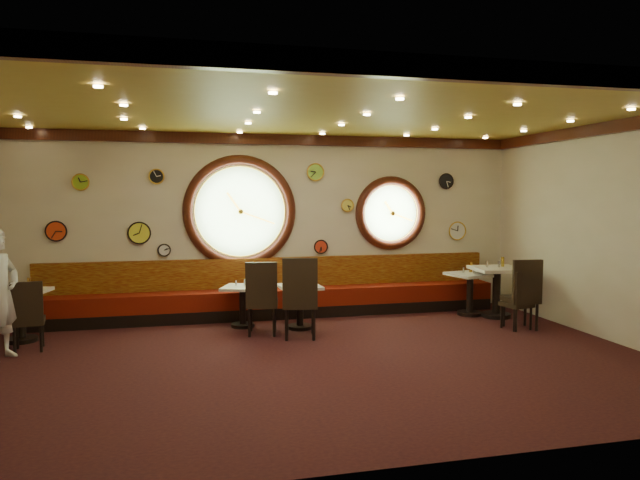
{
  "coord_description": "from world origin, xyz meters",
  "views": [
    {
      "loc": [
        -1.55,
        -7.07,
        2.14
      ],
      "look_at": [
        0.32,
        0.8,
        1.5
      ],
      "focal_mm": 32.0,
      "sensor_mm": 36.0,
      "label": 1
    }
  ],
  "objects": [
    {
      "name": "condiment_d_pepper",
      "position": [
        3.41,
        2.02,
        0.81
      ],
      "size": [
        0.04,
        0.04,
        0.11
      ],
      "primitive_type": "cylinder",
      "color": "#BDBDC1",
      "rests_on": "table_d"
    },
    {
      "name": "condiment_b_salt",
      "position": [
        -0.76,
        2.19,
        0.71
      ],
      "size": [
        0.03,
        0.03,
        0.09
      ],
      "primitive_type": "cylinder",
      "color": "silver",
      "rests_on": "table_b"
    },
    {
      "name": "wall_clock_8",
      "position": [
        -2.3,
        2.96,
        1.5
      ],
      "size": [
        0.36,
        0.03,
        0.36
      ],
      "primitive_type": "cylinder",
      "rotation": [
        1.57,
        0.0,
        0.0
      ],
      "color": "#F1F536",
      "rests_on": "wall_back"
    },
    {
      "name": "banquette_back",
      "position": [
        0.0,
        2.94,
        0.75
      ],
      "size": [
        8.0,
        0.1,
        0.55
      ],
      "primitive_type": "cube",
      "color": "#621407",
      "rests_on": "wall_back"
    },
    {
      "name": "porthole_left_frame",
      "position": [
        -0.6,
        2.98,
        1.85
      ],
      "size": [
        1.98,
        0.18,
        1.98
      ],
      "primitive_type": "torus",
      "rotation": [
        1.57,
        0.0,
        0.0
      ],
      "color": "#341209",
      "rests_on": "wall_back"
    },
    {
      "name": "condiment_e_bottle",
      "position": [
        3.9,
        1.9,
        0.96
      ],
      "size": [
        0.05,
        0.05,
        0.17
      ],
      "primitive_type": "cylinder",
      "color": "gold",
      "rests_on": "table_e"
    },
    {
      "name": "ceiling",
      "position": [
        0.0,
        0.0,
        3.2
      ],
      "size": [
        9.0,
        6.0,
        0.02
      ],
      "primitive_type": "cube",
      "color": "#B19332",
      "rests_on": "wall_back"
    },
    {
      "name": "wall_right",
      "position": [
        4.5,
        0.0,
        1.6
      ],
      "size": [
        0.02,
        6.0,
        3.2
      ],
      "primitive_type": "cube",
      "color": "beige",
      "rests_on": "floor"
    },
    {
      "name": "wall_clock_4",
      "position": [
        3.55,
        2.96,
        1.45
      ],
      "size": [
        0.34,
        0.03,
        0.34
      ],
      "primitive_type": "cylinder",
      "rotation": [
        1.57,
        0.0,
        0.0
      ],
      "color": "silver",
      "rests_on": "wall_back"
    },
    {
      "name": "wall_clock_6",
      "position": [
        -1.9,
        2.96,
        1.2
      ],
      "size": [
        0.2,
        0.03,
        0.2
      ],
      "primitive_type": "cylinder",
      "rotation": [
        1.57,
        0.0,
        0.0
      ],
      "color": "silver",
      "rests_on": "wall_back"
    },
    {
      "name": "wall_clock_1",
      "position": [
        3.3,
        2.96,
        2.4
      ],
      "size": [
        0.28,
        0.03,
        0.28
      ],
      "primitive_type": "cylinder",
      "rotation": [
        1.57,
        0.0,
        0.0
      ],
      "color": "black",
      "rests_on": "wall_back"
    },
    {
      "name": "condiment_e_pepper",
      "position": [
        3.79,
        1.83,
        0.93
      ],
      "size": [
        0.04,
        0.04,
        0.11
      ],
      "primitive_type": "cylinder",
      "color": "silver",
      "rests_on": "table_e"
    },
    {
      "name": "condiment_b_bottle",
      "position": [
        -0.55,
        2.19,
        0.75
      ],
      "size": [
        0.05,
        0.05,
        0.16
      ],
      "primitive_type": "cylinder",
      "color": "#CA852F",
      "rests_on": "table_b"
    },
    {
      "name": "molding_back",
      "position": [
        0.0,
        2.95,
        3.11
      ],
      "size": [
        9.0,
        0.1,
        0.18
      ],
      "primitive_type": "cube",
      "color": "#341209",
      "rests_on": "wall_back"
    },
    {
      "name": "condiment_a_salt",
      "position": [
        -4.02,
        1.96,
        0.81
      ],
      "size": [
        0.03,
        0.03,
        0.1
      ],
      "primitive_type": "cylinder",
      "color": "silver",
      "rests_on": "table_a"
    },
    {
      "name": "porthole_right_ring",
      "position": [
        2.2,
        2.95,
        1.8
      ],
      "size": [
        1.09,
        0.03,
        1.09
      ],
      "primitive_type": "torus",
      "rotation": [
        1.57,
        0.0,
        0.0
      ],
      "color": "gold",
      "rests_on": "wall_back"
    },
    {
      "name": "chair_a",
      "position": [
        -3.66,
        1.27,
        0.56
      ],
      "size": [
        0.47,
        0.47,
        0.61
      ],
      "rotation": [
        0.0,
        0.0,
        0.16
      ],
      "color": "black",
      "rests_on": "floor"
    },
    {
      "name": "table_d",
      "position": [
        3.37,
        2.08,
        0.48
      ],
      "size": [
        0.82,
        0.82,
        0.76
      ],
      "color": "black",
      "rests_on": "floor"
    },
    {
      "name": "condiment_c_salt",
      "position": [
        0.13,
        1.85,
        0.75
      ],
      "size": [
        0.03,
        0.03,
        0.1
      ],
      "primitive_type": "cylinder",
      "color": "silver",
      "rests_on": "table_c"
    },
    {
      "name": "condiment_d_salt",
      "position": [
        3.28,
        2.17,
        0.8
      ],
      "size": [
        0.03,
        0.03,
        0.09
      ],
      "primitive_type": "cylinder",
      "color": "silver",
      "rests_on": "table_d"
    },
    {
      "name": "chair_d",
      "position": [
        3.6,
        0.86,
        0.54
      ],
      "size": [
        0.47,
        0.47,
        0.59
      ],
      "rotation": [
        0.0,
        0.0,
        0.21
      ],
      "color": "black",
      "rests_on": "floor"
    },
    {
      "name": "wall_clock_0",
      "position": [
        0.75,
        2.96,
        2.55
      ],
      "size": [
        0.3,
        0.03,
        0.3
      ],
      "primitive_type": "cylinder",
      "rotation": [
        1.57,
        0.0,
        0.0
      ],
      "color": "#9EE347",
      "rests_on": "wall_back"
    },
    {
      "name": "wall_front",
      "position": [
        0.0,
        -3.0,
        1.6
      ],
      "size": [
        9.0,
        0.02,
        3.2
      ],
      "primitive_type": "cube",
      "color": "beige",
      "rests_on": "floor"
    },
    {
      "name": "porthole_right_glass",
      "position": [
        2.2,
        3.0,
        1.8
      ],
      "size": [
        1.1,
        0.02,
        1.1
      ],
      "primitive_type": "cylinder",
      "rotation": [
        1.57,
        0.0,
        0.0
      ],
      "color": "#8AB96F",
      "rests_on": "wall_back"
    },
    {
      "name": "wall_clock_7",
      "position": [
        -3.2,
        2.96,
        2.35
      ],
      "size": [
        0.26,
        0.03,
        0.26
      ],
      "primitive_type": "cylinder",
      "rotation": [
        1.57,
        0.0,
        0.0
      ],
      "color": "#91C527",
      "rests_on": "wall_back"
    },
    {
      "name": "wall_clock_9",
      "position": [
        -3.6,
        2.96,
        1.55
      ],
      "size": [
        0.32,
        0.03,
        0.32
      ],
      "primitive_type": "cylinder",
      "rotation": [
        1.57,
        0.0,
        0.0
      ],
      "color": "red",
      "rests_on": "wall_back"
    },
    {
      "name": "chair_c",
      "position": [
        0.09,
        1.11,
        0.7
      ],
      "size": [
        0.6,
        0.6,
        0.76
      ],
      "rotation": [
        0.0,
        0.0,
        -0.19
      ],
      "color": "black",
      "rests_on": "floor"
    },
    {
      "name": "condiment_a_bottle",
      "position": [
        -3.78,
        1.95,
        0.85
      ],
      "size": [
        0.05,
        0.05,
        0.17
      ],
      "primitive_type": "cylinder",
      "color": "gold",
      "rests_on": "table_a"
    },
    {
      "name": "molding_right",
      "position": [
        4.45,
        0.0,
        3.11
      ],
      "size": [
        0.1,
        6.0,
        0.18
      ],
      "primitive_type": "cube",
      "color": "#341209",
      "rests_on": "wall_back"
    },
    {
      "name": "condiment_c_bottle",
      "position": [
        0.36,
        1.82,
        0.78
      ],
      "size": [
        0.05,
        0.05,
        0.16
      ],
      "primitive_type": "cylinder",
      "color": "gold",
      "rests_on": "table_c"
    },
    {
      "name": "wall_back",
      "position": [
        0.0,
        3.0,
        1.6
      ],
      "size": [
        9.0,
        0.02,
        3.2
      ],
      "primitive_type": "cube",
      "color": "beige",
      "rests_on": "floor"
    },
    {
      "name": "banquette_seat",
      "position": [
        0.0,
        2.72,
        0.35
      ],
      "size": [
        8.0,
        0.55,
        0.3
      ],
      "primitive_type": "cube",
      "color": "#5E1008",
      "rests_on": "banquette_base"
    },
    {
      "name": "table_a",
      "position": [
        -3.9,
        1.91,
        0.48
      ],
      "size": [
        0.83,
        0.83,
        0.76
      ],
      "color": "black",
      "rests_on": "floor"
    },
    {
      "name": "chair_b",
      "position": [
        -0.43,
        1.45,
        0.65
      ],
      "size": [
        0.55,
        0.55,
        0.7
      ],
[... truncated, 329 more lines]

